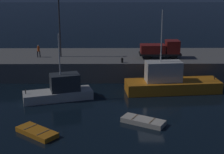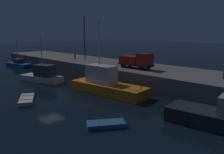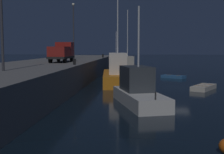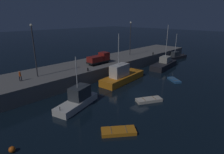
# 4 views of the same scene
# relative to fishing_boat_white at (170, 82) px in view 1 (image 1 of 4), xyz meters

# --- Properties ---
(ground_plane) EXTENTS (320.00, 320.00, 0.00)m
(ground_plane) POSITION_rel_fishing_boat_white_xyz_m (-2.93, -6.60, -1.19)
(ground_plane) COLOR black
(pier_quay) EXTENTS (74.15, 9.85, 2.55)m
(pier_quay) POSITION_rel_fishing_boat_white_xyz_m (-2.93, 8.21, 0.09)
(pier_quay) COLOR slate
(pier_quay) RESTS_ON ground
(fishing_boat_white) EXTENTS (11.21, 4.30, 9.50)m
(fishing_boat_white) POSITION_rel_fishing_boat_white_xyz_m (0.00, 0.00, 0.00)
(fishing_boat_white) COLOR orange
(fishing_boat_white) RESTS_ON ground
(fishing_boat_orange) EXTENTS (7.81, 4.42, 7.26)m
(fishing_boat_orange) POSITION_rel_fishing_boat_white_xyz_m (-12.42, -2.44, -0.13)
(fishing_boat_orange) COLOR silver
(fishing_boat_orange) RESTS_ON ground
(rowboat_white_mid) EXTENTS (4.18, 3.25, 0.50)m
(rowboat_white_mid) POSITION_rel_fishing_boat_white_xyz_m (-3.98, -9.06, -0.96)
(rowboat_white_mid) COLOR beige
(rowboat_white_mid) RESTS_ON ground
(dinghy_red_small) EXTENTS (3.99, 3.64, 0.46)m
(dinghy_red_small) POSITION_rel_fishing_boat_white_xyz_m (-13.28, -11.21, -0.98)
(dinghy_red_small) COLOR orange
(dinghy_red_small) RESTS_ON ground
(lamp_post_west) EXTENTS (0.44, 0.44, 8.80)m
(lamp_post_west) POSITION_rel_fishing_boat_white_xyz_m (-13.69, 7.40, 6.45)
(lamp_post_west) COLOR #38383D
(lamp_post_west) RESTS_ON pier_quay
(utility_truck) EXTENTS (5.51, 1.99, 2.36)m
(utility_truck) POSITION_rel_fishing_boat_white_xyz_m (-0.17, 6.52, 2.56)
(utility_truck) COLOR black
(utility_truck) RESTS_ON pier_quay
(dockworker) EXTENTS (0.43, 0.39, 1.67)m
(dockworker) POSITION_rel_fishing_boat_white_xyz_m (-16.62, 7.10, 2.31)
(dockworker) COLOR black
(dockworker) RESTS_ON pier_quay
(bollard_west) EXTENTS (0.28, 0.28, 0.59)m
(bollard_west) POSITION_rel_fishing_boat_white_xyz_m (-5.45, 3.89, 1.66)
(bollard_west) COLOR black
(bollard_west) RESTS_ON pier_quay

